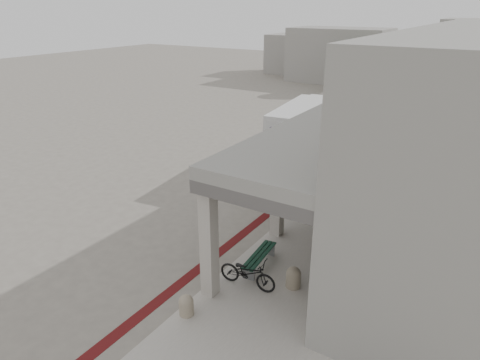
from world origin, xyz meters
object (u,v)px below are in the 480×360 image
Objects in this scene: bench at (259,258)px; bicycle_black at (248,273)px; utility_cabinet at (324,272)px; fedex_truck at (313,133)px.

bicycle_black reaches higher than bench.
bicycle_black is (0.22, -1.07, 0.15)m from bench.
bench is 2.07m from utility_cabinet.
fedex_truck reaches higher than bicycle_black.
bicycle_black is at bearing -83.44° from bench.
utility_cabinet reaches higher than bicycle_black.
fedex_truck reaches higher than bench.
fedex_truck is 4.37× the size of bench.
bicycle_black is at bearing -83.15° from fedex_truck.
bench is 1.05× the size of bicycle_black.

